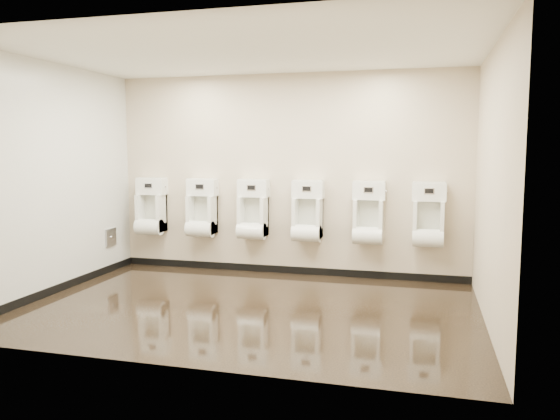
% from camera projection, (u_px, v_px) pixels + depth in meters
% --- Properties ---
extents(ground, '(5.00, 3.50, 0.00)m').
position_uv_depth(ground, '(249.00, 307.00, 6.11)').
color(ground, black).
rests_on(ground, ground).
extents(ceiling, '(5.00, 3.50, 0.00)m').
position_uv_depth(ceiling, '(248.00, 51.00, 5.80)').
color(ceiling, white).
extents(back_wall, '(5.00, 0.02, 2.80)m').
position_uv_depth(back_wall, '(287.00, 175.00, 7.63)').
color(back_wall, beige).
rests_on(back_wall, ground).
extents(front_wall, '(5.00, 0.02, 2.80)m').
position_uv_depth(front_wall, '(179.00, 196.00, 4.27)').
color(front_wall, beige).
rests_on(front_wall, ground).
extents(left_wall, '(0.02, 3.50, 2.80)m').
position_uv_depth(left_wall, '(52.00, 179.00, 6.59)').
color(left_wall, beige).
rests_on(left_wall, ground).
extents(right_wall, '(0.02, 3.50, 2.80)m').
position_uv_depth(right_wall, '(492.00, 187.00, 5.32)').
color(right_wall, beige).
rests_on(right_wall, ground).
extents(tile_overlay_left, '(0.01, 3.50, 2.80)m').
position_uv_depth(tile_overlay_left, '(52.00, 179.00, 6.59)').
color(tile_overlay_left, white).
rests_on(tile_overlay_left, ground).
extents(skirting_back, '(5.00, 0.02, 0.10)m').
position_uv_depth(skirting_back, '(287.00, 270.00, 7.77)').
color(skirting_back, black).
rests_on(skirting_back, ground).
extents(skirting_left, '(0.02, 3.50, 0.10)m').
position_uv_depth(skirting_left, '(58.00, 288.00, 6.74)').
color(skirting_left, black).
rests_on(skirting_left, ground).
extents(access_panel, '(0.04, 0.25, 0.25)m').
position_uv_depth(access_panel, '(111.00, 237.00, 7.84)').
color(access_panel, '#9E9EA3').
rests_on(access_panel, left_wall).
extents(urinal_0, '(0.44, 0.33, 0.82)m').
position_uv_depth(urinal_0, '(151.00, 210.00, 8.07)').
color(urinal_0, white).
rests_on(urinal_0, back_wall).
extents(urinal_1, '(0.44, 0.33, 0.82)m').
position_uv_depth(urinal_1, '(202.00, 212.00, 7.87)').
color(urinal_1, white).
rests_on(urinal_1, back_wall).
extents(urinal_2, '(0.44, 0.33, 0.82)m').
position_uv_depth(urinal_2, '(253.00, 214.00, 7.67)').
color(urinal_2, white).
rests_on(urinal_2, back_wall).
extents(urinal_3, '(0.44, 0.33, 0.82)m').
position_uv_depth(urinal_3, '(307.00, 215.00, 7.47)').
color(urinal_3, white).
rests_on(urinal_3, back_wall).
extents(urinal_4, '(0.44, 0.33, 0.82)m').
position_uv_depth(urinal_4, '(368.00, 217.00, 7.26)').
color(urinal_4, white).
rests_on(urinal_4, back_wall).
extents(urinal_5, '(0.44, 0.33, 0.82)m').
position_uv_depth(urinal_5, '(428.00, 219.00, 7.06)').
color(urinal_5, white).
rests_on(urinal_5, back_wall).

